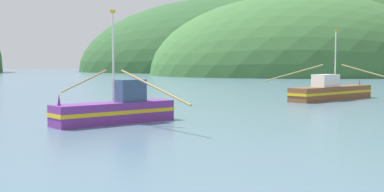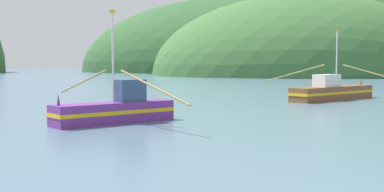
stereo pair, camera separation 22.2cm
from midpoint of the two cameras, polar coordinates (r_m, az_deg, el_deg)
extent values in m
ellipsoid|color=#2D562D|center=(221.02, 4.95, 2.86)|extent=(133.90, 107.12, 64.66)
ellipsoid|color=#386633|center=(157.12, 12.74, 2.38)|extent=(93.63, 74.90, 49.40)
cube|color=#6B2D84|center=(31.09, -8.79, -1.92)|extent=(7.53, 6.17, 1.29)
cube|color=gold|center=(31.09, -8.79, -1.80)|extent=(7.60, 6.23, 0.23)
cone|color=#6B2D84|center=(29.28, -14.98, -0.40)|extent=(0.28, 0.28, 0.70)
cube|color=#334C6B|center=(31.59, -7.06, 0.64)|extent=(2.19, 2.08, 1.40)
cylinder|color=silver|center=(30.92, -8.93, 4.34)|extent=(0.12, 0.12, 5.49)
cube|color=gold|center=(31.07, -8.99, 9.63)|extent=(0.31, 0.24, 0.20)
cylinder|color=#997F4C|center=(27.50, -4.35, 1.11)|extent=(3.93, 5.34, 1.81)
cylinder|color=#997F4C|center=(34.58, -12.39, 1.59)|extent=(3.93, 5.34, 1.81)
cube|color=brown|center=(52.16, 16.10, 0.33)|extent=(10.73, 9.04, 1.37)
cube|color=gold|center=(52.15, 16.10, 0.40)|extent=(10.84, 9.13, 0.25)
cone|color=brown|center=(56.83, 19.05, 1.59)|extent=(0.28, 0.28, 0.70)
cube|color=silver|center=(51.12, 15.44, 1.73)|extent=(3.19, 2.96, 1.23)
cylinder|color=silver|center=(52.55, 16.50, 4.12)|extent=(0.12, 0.12, 5.55)
cube|color=gold|center=(52.65, 16.56, 7.27)|extent=(0.30, 0.25, 0.20)
cylinder|color=#997F4C|center=(54.85, 11.77, 2.58)|extent=(4.83, 6.15, 2.01)
cylinder|color=#997F4C|center=(49.64, 20.97, 2.28)|extent=(4.83, 6.15, 2.01)
camera|label=1|loc=(0.11, -89.82, 0.01)|focal=46.13mm
camera|label=2|loc=(0.11, 90.18, -0.01)|focal=46.13mm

